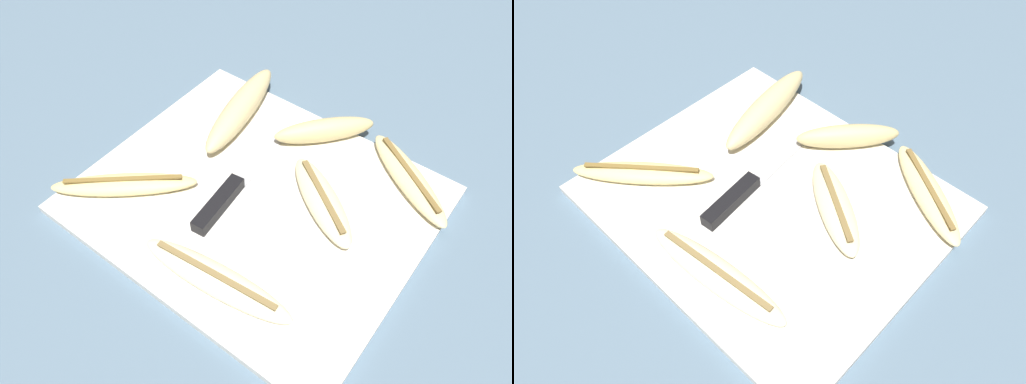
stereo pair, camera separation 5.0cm
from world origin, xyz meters
TOP-DOWN VIEW (x-y plane):
  - ground_plane at (0.00, 0.00)m, footprint 4.00×4.00m
  - cutting_board at (0.00, 0.00)m, footprint 0.44×0.38m
  - knife at (-0.03, -0.03)m, footprint 0.04×0.21m
  - banana_mellow_near at (-0.12, 0.11)m, footprint 0.08×0.21m
  - banana_golden_short at (-0.15, -0.10)m, footprint 0.17×0.16m
  - banana_cream_curved at (0.08, 0.04)m, footprint 0.16×0.13m
  - banana_ripe_center at (0.15, 0.15)m, footprint 0.17×0.13m
  - banana_bright_far at (0.04, -0.13)m, footprint 0.21×0.06m
  - banana_spotted_left at (0.01, 0.15)m, footprint 0.12×0.14m

SIDE VIEW (x-z plane):
  - ground_plane at x=0.00m, z-range 0.00..0.00m
  - cutting_board at x=0.00m, z-range 0.00..0.01m
  - knife at x=-0.03m, z-range 0.01..0.03m
  - banana_ripe_center at x=0.15m, z-range 0.01..0.03m
  - banana_cream_curved at x=0.08m, z-range 0.01..0.03m
  - banana_golden_short at x=-0.15m, z-range 0.01..0.03m
  - banana_bright_far at x=0.04m, z-range 0.01..0.03m
  - banana_spotted_left at x=0.01m, z-range 0.01..0.05m
  - banana_mellow_near at x=-0.12m, z-range 0.01..0.05m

